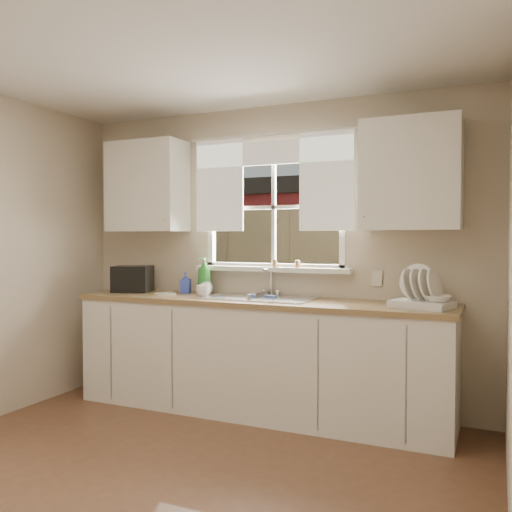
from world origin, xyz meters
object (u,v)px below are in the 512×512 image
at_px(soap_bottle_a, 204,276).
at_px(cup, 203,291).
at_px(black_appliance, 133,279).
at_px(dish_rack, 421,296).

height_order(soap_bottle_a, cup, soap_bottle_a).
relative_size(cup, black_appliance, 0.38).
bearing_deg(dish_rack, soap_bottle_a, 174.34).
relative_size(soap_bottle_a, black_appliance, 0.98).
bearing_deg(dish_rack, cup, -178.94).
distance_m(dish_rack, soap_bottle_a, 1.84).
height_order(cup, black_appliance, black_appliance).
bearing_deg(soap_bottle_a, black_appliance, -155.46).
relative_size(dish_rack, black_appliance, 1.41).
distance_m(soap_bottle_a, cup, 0.26).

